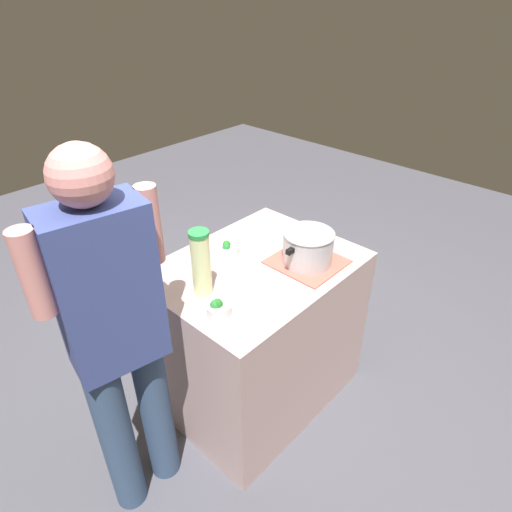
{
  "coord_description": "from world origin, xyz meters",
  "views": [
    {
      "loc": [
        1.32,
        1.22,
        2.09
      ],
      "look_at": [
        0.0,
        0.0,
        0.94
      ],
      "focal_mm": 30.72,
      "sensor_mm": 36.0,
      "label": 1
    }
  ],
  "objects": [
    {
      "name": "cooking_pot",
      "position": [
        -0.19,
        0.17,
        0.99
      ],
      "size": [
        0.32,
        0.25,
        0.16
      ],
      "color": "#B7B7BC",
      "rests_on": "dish_cloth"
    },
    {
      "name": "broccoli_bowl_front",
      "position": [
        0.39,
        0.14,
        0.93
      ],
      "size": [
        0.1,
        0.1,
        0.08
      ],
      "color": "silver",
      "rests_on": "counter_slab"
    },
    {
      "name": "lemonade_pitcher",
      "position": [
        0.33,
        -0.02,
        1.05
      ],
      "size": [
        0.09,
        0.09,
        0.31
      ],
      "color": "#E5F3A6",
      "rests_on": "counter_slab"
    },
    {
      "name": "person_cook",
      "position": [
        0.78,
        0.01,
        0.94
      ],
      "size": [
        0.5,
        0.26,
        1.69
      ],
      "color": "#374E6F",
      "rests_on": "ground_plane"
    },
    {
      "name": "ground_plane",
      "position": [
        0.0,
        0.0,
        0.0
      ],
      "size": [
        8.0,
        8.0,
        0.0
      ],
      "primitive_type": "plane",
      "color": "#494851"
    },
    {
      "name": "broccoli_bowl_center",
      "position": [
        0.03,
        -0.18,
        0.92
      ],
      "size": [
        0.14,
        0.14,
        0.07
      ],
      "color": "silver",
      "rests_on": "counter_slab"
    },
    {
      "name": "counter_slab",
      "position": [
        0.0,
        0.0,
        0.45
      ],
      "size": [
        1.01,
        0.78,
        0.89
      ],
      "primitive_type": "cube",
      "color": "#BB9C97",
      "rests_on": "ground_plane"
    },
    {
      "name": "dish_cloth",
      "position": [
        -0.19,
        0.17,
        0.9
      ],
      "size": [
        0.32,
        0.33,
        0.01
      ],
      "primitive_type": "cube",
      "color": "#B55B4C",
      "rests_on": "counter_slab"
    }
  ]
}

